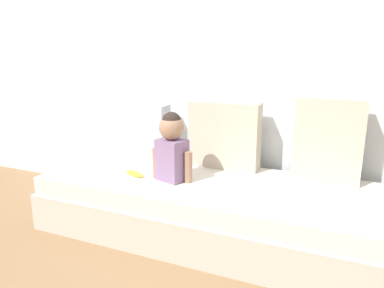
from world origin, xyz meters
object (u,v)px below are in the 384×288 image
at_px(throw_pillow_right, 328,140).
at_px(banana, 135,173).
at_px(throw_pillow_center, 224,135).
at_px(toddler, 172,145).
at_px(throw_pillow_left, 140,130).
at_px(couch, 207,208).

height_order(throw_pillow_right, banana, throw_pillow_right).
relative_size(throw_pillow_center, toddler, 1.12).
bearing_deg(throw_pillow_left, banana, -63.82).
relative_size(couch, throw_pillow_left, 4.78).
bearing_deg(toddler, throw_pillow_center, 60.52).
distance_m(couch, toddler, 0.51).
xyz_separation_m(couch, throw_pillow_right, (0.74, 0.34, 0.49)).
bearing_deg(toddler, throw_pillow_right, 23.12).
height_order(throw_pillow_left, throw_pillow_center, throw_pillow_center).
height_order(throw_pillow_left, banana, throw_pillow_left).
distance_m(throw_pillow_right, banana, 1.36).
relative_size(couch, throw_pillow_right, 4.17).
bearing_deg(throw_pillow_right, banana, -159.83).
height_order(toddler, banana, toddler).
bearing_deg(throw_pillow_right, throw_pillow_left, 180.00).
bearing_deg(banana, throw_pillow_center, 41.88).
bearing_deg(throw_pillow_center, couch, -90.00).
distance_m(couch, throw_pillow_center, 0.57).
bearing_deg(throw_pillow_left, toddler, -39.53).
xyz_separation_m(throw_pillow_right, banana, (-1.25, -0.46, -0.27)).
bearing_deg(toddler, couch, 17.47).
bearing_deg(throw_pillow_right, toddler, -156.88).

